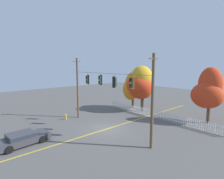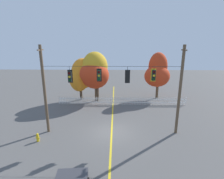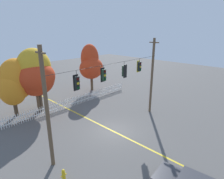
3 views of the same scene
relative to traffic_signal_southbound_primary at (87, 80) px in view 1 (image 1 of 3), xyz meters
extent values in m
plane|color=#565451|center=(3.67, -0.01, -5.37)|extent=(80.00, 80.00, 0.00)
cube|color=gold|center=(3.67, -0.01, -5.36)|extent=(0.16, 36.00, 0.01)
cylinder|color=brown|center=(-2.37, -0.01, -1.32)|extent=(0.25, 0.25, 8.09)
cylinder|color=brown|center=(9.72, -0.01, -1.32)|extent=(0.25, 0.25, 8.09)
cube|color=brown|center=(-2.37, -0.01, 2.27)|extent=(0.10, 1.10, 0.10)
cube|color=brown|center=(9.72, -0.01, 2.27)|extent=(0.10, 1.10, 0.10)
cylinder|color=black|center=(3.67, -0.01, 0.89)|extent=(11.90, 0.02, 0.02)
cylinder|color=black|center=(0.00, -0.01, 0.68)|extent=(0.03, 0.03, 0.43)
cube|color=black|center=(0.00, 0.12, -0.01)|extent=(0.43, 0.02, 1.16)
cube|color=black|center=(0.00, -0.01, -0.01)|extent=(0.30, 0.24, 0.93)
cylinder|color=#410706|center=(0.00, -0.14, 0.31)|extent=(0.20, 0.03, 0.20)
cube|color=black|center=(0.00, -0.19, 0.42)|extent=(0.22, 0.12, 0.06)
cylinder|color=yellow|center=(0.00, -0.14, -0.01)|extent=(0.20, 0.03, 0.20)
cube|color=black|center=(0.00, -0.19, 0.11)|extent=(0.22, 0.12, 0.06)
cylinder|color=#073513|center=(0.00, -0.14, -0.32)|extent=(0.20, 0.03, 0.20)
cube|color=black|center=(0.00, -0.19, -0.20)|extent=(0.22, 0.12, 0.06)
cylinder|color=black|center=(2.58, -0.01, 0.73)|extent=(0.03, 0.03, 0.32)
cube|color=black|center=(2.58, 0.12, 0.11)|extent=(0.43, 0.02, 1.15)
cube|color=#1E3323|center=(2.58, -0.01, 0.11)|extent=(0.30, 0.24, 0.92)
cylinder|color=#410706|center=(2.58, -0.14, 0.42)|extent=(0.20, 0.03, 0.20)
cube|color=#1E3323|center=(2.58, -0.19, 0.53)|extent=(0.22, 0.12, 0.06)
cylinder|color=yellow|center=(2.58, -0.14, 0.11)|extent=(0.20, 0.03, 0.20)
cube|color=#1E3323|center=(2.58, -0.19, 0.22)|extent=(0.22, 0.12, 0.06)
cylinder|color=#073513|center=(2.58, -0.14, -0.20)|extent=(0.20, 0.03, 0.20)
cube|color=#1E3323|center=(2.58, -0.19, -0.08)|extent=(0.22, 0.12, 0.06)
cylinder|color=black|center=(5.05, -0.01, 0.70)|extent=(0.03, 0.03, 0.38)
cube|color=black|center=(5.05, -0.14, 0.04)|extent=(0.43, 0.02, 1.16)
cube|color=#1E3323|center=(5.05, -0.01, 0.04)|extent=(0.30, 0.24, 0.94)
cylinder|color=#410706|center=(5.05, 0.13, 0.36)|extent=(0.20, 0.03, 0.20)
cube|color=#1E3323|center=(5.05, 0.17, 0.47)|extent=(0.22, 0.12, 0.06)
cylinder|color=yellow|center=(5.05, 0.13, 0.04)|extent=(0.20, 0.03, 0.20)
cube|color=#1E3323|center=(5.05, 0.17, 0.16)|extent=(0.22, 0.12, 0.06)
cylinder|color=#073513|center=(5.05, 0.13, -0.27)|extent=(0.20, 0.03, 0.20)
cube|color=#1E3323|center=(5.05, 0.17, -0.15)|extent=(0.22, 0.12, 0.06)
cylinder|color=black|center=(7.32, -0.01, 0.74)|extent=(0.03, 0.03, 0.30)
cube|color=yellow|center=(7.32, 0.12, 0.13)|extent=(0.43, 0.02, 1.13)
cube|color=black|center=(7.32, -0.01, 0.13)|extent=(0.30, 0.24, 0.91)
cylinder|color=#410706|center=(7.32, -0.14, 0.44)|extent=(0.20, 0.03, 0.20)
cube|color=black|center=(7.32, -0.19, 0.55)|extent=(0.22, 0.12, 0.06)
cylinder|color=yellow|center=(7.32, -0.14, 0.13)|extent=(0.20, 0.03, 0.20)
cube|color=black|center=(7.32, -0.19, 0.25)|extent=(0.22, 0.12, 0.06)
cylinder|color=#073513|center=(7.32, -0.14, -0.17)|extent=(0.20, 0.03, 0.20)
cube|color=black|center=(7.32, -0.19, -0.05)|extent=(0.22, 0.12, 0.06)
cube|color=white|center=(-3.78, 7.62, -4.81)|extent=(0.06, 0.04, 1.12)
cube|color=white|center=(-3.55, 7.62, -4.81)|extent=(0.06, 0.04, 1.12)
cube|color=white|center=(-3.33, 7.62, -4.81)|extent=(0.06, 0.04, 1.12)
cube|color=white|center=(-3.10, 7.62, -4.81)|extent=(0.06, 0.04, 1.12)
cube|color=white|center=(-2.87, 7.62, -4.81)|extent=(0.06, 0.04, 1.12)
cube|color=white|center=(-2.65, 7.62, -4.81)|extent=(0.06, 0.04, 1.12)
cube|color=white|center=(-2.42, 7.62, -4.81)|extent=(0.06, 0.04, 1.12)
cube|color=white|center=(-2.20, 7.62, -4.81)|extent=(0.06, 0.04, 1.12)
cube|color=white|center=(-1.97, 7.62, -4.81)|extent=(0.06, 0.04, 1.12)
cube|color=white|center=(-1.75, 7.62, -4.81)|extent=(0.06, 0.04, 1.12)
cube|color=white|center=(-1.52, 7.62, -4.81)|extent=(0.06, 0.04, 1.12)
cube|color=white|center=(-1.30, 7.62, -4.81)|extent=(0.06, 0.04, 1.12)
cube|color=white|center=(-1.07, 7.62, -4.81)|extent=(0.06, 0.04, 1.12)
cube|color=white|center=(-0.84, 7.62, -4.81)|extent=(0.06, 0.04, 1.12)
cube|color=white|center=(-0.62, 7.62, -4.81)|extent=(0.06, 0.04, 1.12)
cube|color=white|center=(-0.39, 7.62, -4.81)|extent=(0.06, 0.04, 1.12)
cube|color=white|center=(-0.17, 7.62, -4.81)|extent=(0.06, 0.04, 1.12)
cube|color=white|center=(0.06, 7.62, -4.81)|extent=(0.06, 0.04, 1.12)
cube|color=white|center=(0.28, 7.62, -4.81)|extent=(0.06, 0.04, 1.12)
cube|color=white|center=(0.51, 7.62, -4.81)|extent=(0.06, 0.04, 1.12)
cube|color=white|center=(0.74, 7.62, -4.81)|extent=(0.06, 0.04, 1.12)
cube|color=white|center=(0.96, 7.62, -4.81)|extent=(0.06, 0.04, 1.12)
cube|color=white|center=(1.19, 7.62, -4.81)|extent=(0.06, 0.04, 1.12)
cube|color=white|center=(1.41, 7.62, -4.81)|extent=(0.06, 0.04, 1.12)
cube|color=white|center=(1.64, 7.62, -4.81)|extent=(0.06, 0.04, 1.12)
cube|color=white|center=(1.86, 7.62, -4.81)|extent=(0.06, 0.04, 1.12)
cube|color=white|center=(2.09, 7.62, -4.81)|extent=(0.06, 0.04, 1.12)
cube|color=white|center=(2.31, 7.62, -4.81)|extent=(0.06, 0.04, 1.12)
cube|color=white|center=(2.54, 7.62, -4.81)|extent=(0.06, 0.04, 1.12)
cube|color=white|center=(2.77, 7.62, -4.81)|extent=(0.06, 0.04, 1.12)
cube|color=white|center=(2.99, 7.62, -4.81)|extent=(0.06, 0.04, 1.12)
cube|color=white|center=(3.22, 7.62, -4.81)|extent=(0.06, 0.04, 1.12)
cube|color=white|center=(3.44, 7.62, -4.81)|extent=(0.06, 0.04, 1.12)
cube|color=white|center=(3.67, 7.62, -4.81)|extent=(0.06, 0.04, 1.12)
cube|color=white|center=(3.89, 7.62, -4.81)|extent=(0.06, 0.04, 1.12)
cube|color=white|center=(4.12, 7.62, -4.81)|extent=(0.06, 0.04, 1.12)
cube|color=white|center=(4.35, 7.62, -4.81)|extent=(0.06, 0.04, 1.12)
cube|color=white|center=(4.57, 7.62, -4.81)|extent=(0.06, 0.04, 1.12)
cube|color=white|center=(4.80, 7.62, -4.81)|extent=(0.06, 0.04, 1.12)
cube|color=white|center=(5.02, 7.62, -4.81)|extent=(0.06, 0.04, 1.12)
cube|color=white|center=(5.25, 7.62, -4.81)|extent=(0.06, 0.04, 1.12)
cube|color=white|center=(5.47, 7.62, -4.81)|extent=(0.06, 0.04, 1.12)
cube|color=white|center=(5.70, 7.62, -4.81)|extent=(0.06, 0.04, 1.12)
cube|color=white|center=(5.93, 7.62, -4.81)|extent=(0.06, 0.04, 1.12)
cube|color=white|center=(6.15, 7.62, -4.81)|extent=(0.06, 0.04, 1.12)
cube|color=white|center=(6.38, 7.62, -4.81)|extent=(0.06, 0.04, 1.12)
cube|color=white|center=(6.60, 7.62, -4.81)|extent=(0.06, 0.04, 1.12)
cube|color=white|center=(6.83, 7.62, -4.81)|extent=(0.06, 0.04, 1.12)
cube|color=white|center=(7.05, 7.62, -4.81)|extent=(0.06, 0.04, 1.12)
cube|color=white|center=(7.28, 7.62, -4.81)|extent=(0.06, 0.04, 1.12)
cube|color=white|center=(7.50, 7.62, -4.81)|extent=(0.06, 0.04, 1.12)
cube|color=white|center=(7.73, 7.62, -4.81)|extent=(0.06, 0.04, 1.12)
cube|color=white|center=(7.96, 7.62, -4.81)|extent=(0.06, 0.04, 1.12)
cube|color=white|center=(8.18, 7.62, -4.81)|extent=(0.06, 0.04, 1.12)
cube|color=white|center=(8.41, 7.62, -4.81)|extent=(0.06, 0.04, 1.12)
cube|color=white|center=(8.63, 7.62, -4.81)|extent=(0.06, 0.04, 1.12)
cube|color=white|center=(8.86, 7.62, -4.81)|extent=(0.06, 0.04, 1.12)
cube|color=white|center=(9.08, 7.62, -4.81)|extent=(0.06, 0.04, 1.12)
cube|color=white|center=(9.31, 7.62, -4.81)|extent=(0.06, 0.04, 1.12)
cube|color=white|center=(9.54, 7.62, -4.81)|extent=(0.06, 0.04, 1.12)
cube|color=white|center=(9.76, 7.62, -4.81)|extent=(0.06, 0.04, 1.12)
cube|color=white|center=(9.99, 7.62, -4.81)|extent=(0.06, 0.04, 1.12)
cube|color=white|center=(10.21, 7.62, -4.81)|extent=(0.06, 0.04, 1.12)
cube|color=white|center=(10.44, 7.62, -4.81)|extent=(0.06, 0.04, 1.12)
cube|color=white|center=(10.66, 7.62, -4.81)|extent=(0.06, 0.04, 1.12)
cube|color=white|center=(10.89, 7.62, -4.81)|extent=(0.06, 0.04, 1.12)
cube|color=white|center=(11.11, 7.62, -4.81)|extent=(0.06, 0.04, 1.12)
cube|color=white|center=(11.34, 7.62, -4.81)|extent=(0.06, 0.04, 1.12)
cube|color=white|center=(11.57, 7.62, -4.81)|extent=(0.06, 0.04, 1.12)
cube|color=white|center=(11.79, 7.62, -4.81)|extent=(0.06, 0.04, 1.12)
cube|color=white|center=(12.02, 7.62, -4.81)|extent=(0.06, 0.04, 1.12)
cube|color=white|center=(12.24, 7.62, -4.81)|extent=(0.06, 0.04, 1.12)
cube|color=white|center=(12.47, 7.62, -4.81)|extent=(0.06, 0.04, 1.12)
cube|color=white|center=(12.69, 7.62, -4.81)|extent=(0.06, 0.04, 1.12)
cube|color=white|center=(12.92, 7.62, -4.81)|extent=(0.06, 0.04, 1.12)
cube|color=white|center=(4.91, 7.65, -5.03)|extent=(17.37, 0.03, 0.08)
cube|color=white|center=(4.91, 7.65, -4.56)|extent=(17.37, 0.03, 0.08)
cylinder|color=#473828|center=(-1.14, 9.85, -4.28)|extent=(0.40, 0.40, 2.18)
ellipsoid|color=orange|center=(-1.25, 9.43, -2.15)|extent=(2.76, 2.63, 3.64)
ellipsoid|color=orange|center=(-0.65, 9.63, -1.38)|extent=(3.44, 2.91, 4.36)
cylinder|color=brown|center=(1.16, 9.33, -3.93)|extent=(0.36, 0.36, 2.88)
ellipsoid|color=gold|center=(1.38, 9.57, -1.57)|extent=(3.12, 2.59, 3.60)
ellipsoid|color=gold|center=(0.81, 9.52, -0.89)|extent=(3.74, 3.52, 4.08)
ellipsoid|color=gold|center=(1.12, 9.21, -0.36)|extent=(3.57, 3.33, 4.17)
cylinder|color=#473828|center=(1.42, 9.23, -3.94)|extent=(0.34, 0.34, 2.86)
ellipsoid|color=red|center=(1.10, 9.00, -1.53)|extent=(3.96, 3.51, 3.77)
ellipsoid|color=red|center=(1.02, 8.74, -1.23)|extent=(4.00, 3.71, 3.21)
cylinder|color=brown|center=(10.39, 10.83, -4.02)|extent=(0.39, 0.39, 2.69)
ellipsoid|color=red|center=(10.15, 10.52, -1.89)|extent=(3.73, 3.05, 3.17)
ellipsoid|color=red|center=(10.19, 10.54, -1.46)|extent=(2.58, 2.42, 2.99)
ellipsoid|color=red|center=(10.30, 10.99, -0.52)|extent=(2.78, 2.41, 4.16)
cube|color=#38383D|center=(1.64, -8.12, -4.92)|extent=(2.25, 4.68, 0.55)
cube|color=#38383D|center=(1.65, -8.27, -4.43)|extent=(1.82, 2.31, 0.42)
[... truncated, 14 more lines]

